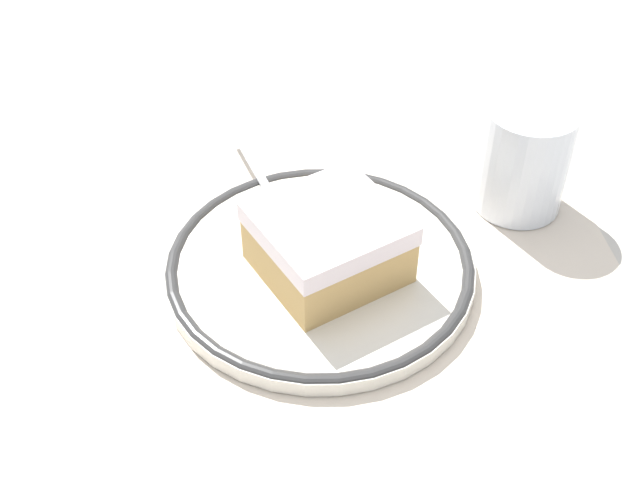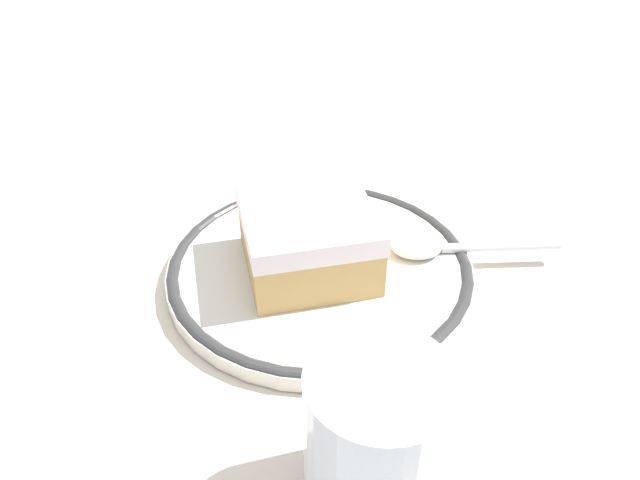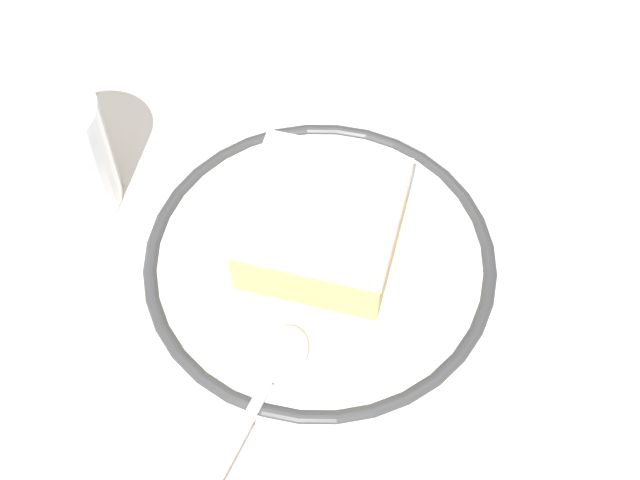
{
  "view_description": "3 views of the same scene",
  "coord_description": "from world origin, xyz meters",
  "px_view_note": "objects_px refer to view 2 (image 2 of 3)",
  "views": [
    {
      "loc": [
        -0.06,
        -0.39,
        0.4
      ],
      "look_at": [
        -0.01,
        0.02,
        0.03
      ],
      "focal_mm": 45.91,
      "sensor_mm": 36.0,
      "label": 1
    },
    {
      "loc": [
        0.31,
        0.09,
        0.27
      ],
      "look_at": [
        -0.01,
        0.02,
        0.03
      ],
      "focal_mm": 34.09,
      "sensor_mm": 36.0,
      "label": 2
    },
    {
      "loc": [
        -0.2,
        0.24,
        0.47
      ],
      "look_at": [
        -0.01,
        0.02,
        0.03
      ],
      "focal_mm": 51.24,
      "sensor_mm": 36.0,
      "label": 3
    }
  ],
  "objects_px": {
    "plate": "(320,268)",
    "spoon": "(438,246)",
    "cup": "(376,448)",
    "cake_slice": "(308,238)"
  },
  "relations": [
    {
      "from": "cup",
      "to": "plate",
      "type": "bearing_deg",
      "value": -158.89
    },
    {
      "from": "spoon",
      "to": "cup",
      "type": "xyz_separation_m",
      "value": [
        0.19,
        -0.02,
        0.02
      ]
    },
    {
      "from": "plate",
      "to": "spoon",
      "type": "relative_size",
      "value": 1.74
    },
    {
      "from": "cake_slice",
      "to": "spoon",
      "type": "xyz_separation_m",
      "value": [
        -0.04,
        0.09,
        -0.02
      ]
    },
    {
      "from": "plate",
      "to": "cake_slice",
      "type": "distance_m",
      "value": 0.03
    },
    {
      "from": "plate",
      "to": "cup",
      "type": "xyz_separation_m",
      "value": [
        0.16,
        0.06,
        0.03
      ]
    },
    {
      "from": "spoon",
      "to": "cup",
      "type": "bearing_deg",
      "value": -5.68
    },
    {
      "from": "plate",
      "to": "cake_slice",
      "type": "xyz_separation_m",
      "value": [
        0.0,
        -0.01,
        0.03
      ]
    },
    {
      "from": "plate",
      "to": "spoon",
      "type": "xyz_separation_m",
      "value": [
        -0.03,
        0.08,
        0.01
      ]
    },
    {
      "from": "cake_slice",
      "to": "spoon",
      "type": "height_order",
      "value": "cake_slice"
    }
  ]
}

